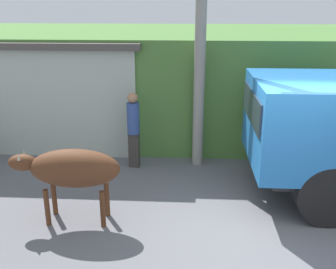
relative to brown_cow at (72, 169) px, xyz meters
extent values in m
plane|color=slate|center=(3.40, -0.21, -0.99)|extent=(60.00, 60.00, 0.00)
cube|color=#4C7A38|center=(3.40, 6.28, 0.44)|extent=(32.00, 6.51, 2.87)
cube|color=#B2BCAD|center=(-1.42, 4.16, 0.33)|extent=(4.25, 2.40, 2.64)
cube|color=#4C4742|center=(-1.42, 4.16, 1.73)|extent=(4.55, 2.70, 0.16)
cube|color=#236BB2|center=(4.30, 1.18, 0.56)|extent=(2.23, 2.42, 1.62)
cube|color=#232D38|center=(3.16, 1.18, 0.85)|extent=(0.04, 2.06, 0.57)
cylinder|color=black|center=(4.41, 0.24, -0.43)|extent=(1.12, 0.53, 1.12)
ellipsoid|color=#512D19|center=(0.05, 0.00, 0.01)|extent=(1.57, 0.67, 0.67)
ellipsoid|color=#512D19|center=(-0.86, 0.00, 0.10)|extent=(0.50, 0.29, 0.29)
cone|color=#B7AD93|center=(-0.86, -0.11, 0.24)|extent=(0.06, 0.06, 0.11)
cone|color=#B7AD93|center=(-0.86, 0.11, 0.24)|extent=(0.06, 0.06, 0.11)
cylinder|color=#512D19|center=(-0.44, -0.18, -0.66)|extent=(0.09, 0.09, 0.67)
cylinder|color=#512D19|center=(-0.44, 0.18, -0.66)|extent=(0.09, 0.09, 0.67)
cylinder|color=#512D19|center=(0.54, -0.18, -0.66)|extent=(0.09, 0.09, 0.67)
cylinder|color=#512D19|center=(0.54, 0.18, -0.66)|extent=(0.09, 0.09, 0.67)
cube|color=#38332D|center=(0.71, 2.43, -0.58)|extent=(0.26, 0.18, 0.83)
cylinder|color=#334C8C|center=(0.71, 2.43, 0.19)|extent=(0.31, 0.31, 0.72)
sphere|color=#A87A56|center=(0.71, 2.43, 0.67)|extent=(0.24, 0.24, 0.24)
cylinder|color=gray|center=(2.20, 2.70, 2.43)|extent=(0.25, 0.25, 6.85)
camera|label=1|loc=(2.01, -6.06, 2.75)|focal=42.00mm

